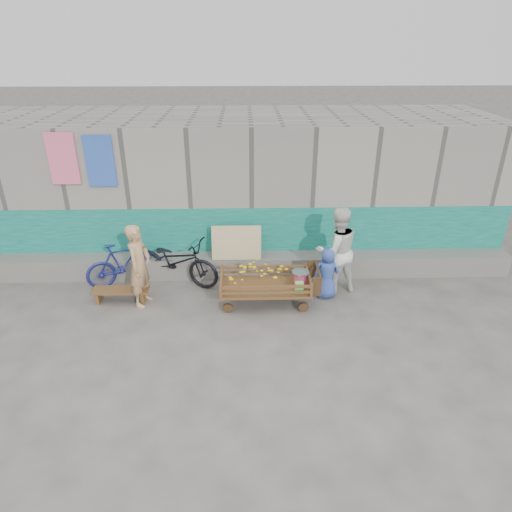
{
  "coord_description": "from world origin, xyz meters",
  "views": [
    {
      "loc": [
        0.48,
        -6.17,
        4.63
      ],
      "look_at": [
        0.67,
        1.2,
        1.0
      ],
      "focal_mm": 32.0,
      "sensor_mm": 36.0,
      "label": 1
    }
  ],
  "objects_px": {
    "banana_cart": "(264,279)",
    "bicycle_dark": "(176,261)",
    "woman": "(337,250)",
    "bicycle_blue": "(124,263)",
    "child": "(327,273)",
    "vendor_man": "(139,266)",
    "bench": "(121,292)"
  },
  "relations": [
    {
      "from": "woman",
      "to": "vendor_man",
      "type": "bearing_deg",
      "value": -9.3
    },
    {
      "from": "banana_cart",
      "to": "bicycle_blue",
      "type": "xyz_separation_m",
      "value": [
        -2.76,
        0.83,
        -0.07
      ]
    },
    {
      "from": "banana_cart",
      "to": "woman",
      "type": "relative_size",
      "value": 1.05
    },
    {
      "from": "child",
      "to": "bench",
      "type": "bearing_deg",
      "value": -1.28
    },
    {
      "from": "vendor_man",
      "to": "bicycle_dark",
      "type": "height_order",
      "value": "vendor_man"
    },
    {
      "from": "banana_cart",
      "to": "child",
      "type": "height_order",
      "value": "child"
    },
    {
      "from": "banana_cart",
      "to": "bicycle_dark",
      "type": "xyz_separation_m",
      "value": [
        -1.73,
        0.85,
        -0.04
      ]
    },
    {
      "from": "bench",
      "to": "woman",
      "type": "distance_m",
      "value": 4.19
    },
    {
      "from": "woman",
      "to": "bicycle_blue",
      "type": "relative_size",
      "value": 1.14
    },
    {
      "from": "vendor_man",
      "to": "bicycle_dark",
      "type": "relative_size",
      "value": 0.86
    },
    {
      "from": "bench",
      "to": "child",
      "type": "xyz_separation_m",
      "value": [
        3.92,
        0.08,
        0.32
      ]
    },
    {
      "from": "vendor_man",
      "to": "bicycle_blue",
      "type": "distance_m",
      "value": 0.97
    },
    {
      "from": "vendor_man",
      "to": "bicycle_blue",
      "type": "height_order",
      "value": "vendor_man"
    },
    {
      "from": "bicycle_dark",
      "to": "bicycle_blue",
      "type": "relative_size",
      "value": 1.22
    },
    {
      "from": "woman",
      "to": "banana_cart",
      "type": "bearing_deg",
      "value": 2.55
    },
    {
      "from": "bicycle_dark",
      "to": "bicycle_blue",
      "type": "bearing_deg",
      "value": 112.78
    },
    {
      "from": "banana_cart",
      "to": "bench",
      "type": "xyz_separation_m",
      "value": [
        -2.7,
        0.14,
        -0.33
      ]
    },
    {
      "from": "banana_cart",
      "to": "child",
      "type": "bearing_deg",
      "value": 10.24
    },
    {
      "from": "bench",
      "to": "vendor_man",
      "type": "bearing_deg",
      "value": -9.67
    },
    {
      "from": "banana_cart",
      "to": "bicycle_dark",
      "type": "relative_size",
      "value": 0.98
    },
    {
      "from": "woman",
      "to": "bicycle_blue",
      "type": "xyz_separation_m",
      "value": [
        -4.18,
        0.37,
        -0.41
      ]
    },
    {
      "from": "woman",
      "to": "bench",
      "type": "bearing_deg",
      "value": -10.96
    },
    {
      "from": "bicycle_dark",
      "to": "bicycle_blue",
      "type": "xyz_separation_m",
      "value": [
        -1.03,
        -0.02,
        -0.03
      ]
    },
    {
      "from": "vendor_man",
      "to": "bicycle_dark",
      "type": "bearing_deg",
      "value": -20.74
    },
    {
      "from": "bicycle_blue",
      "to": "bench",
      "type": "bearing_deg",
      "value": 161.06
    },
    {
      "from": "bench",
      "to": "vendor_man",
      "type": "relative_size",
      "value": 0.66
    },
    {
      "from": "child",
      "to": "bicycle_blue",
      "type": "distance_m",
      "value": 4.03
    },
    {
      "from": "bicycle_dark",
      "to": "child",
      "type": "bearing_deg",
      "value": -80.21
    },
    {
      "from": "woman",
      "to": "child",
      "type": "distance_m",
      "value": 0.48
    },
    {
      "from": "banana_cart",
      "to": "bicycle_blue",
      "type": "height_order",
      "value": "bicycle_blue"
    },
    {
      "from": "bicycle_blue",
      "to": "bicycle_dark",
      "type": "bearing_deg",
      "value": -112.75
    },
    {
      "from": "child",
      "to": "bicycle_dark",
      "type": "xyz_separation_m",
      "value": [
        -2.95,
        0.63,
        -0.02
      ]
    }
  ]
}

